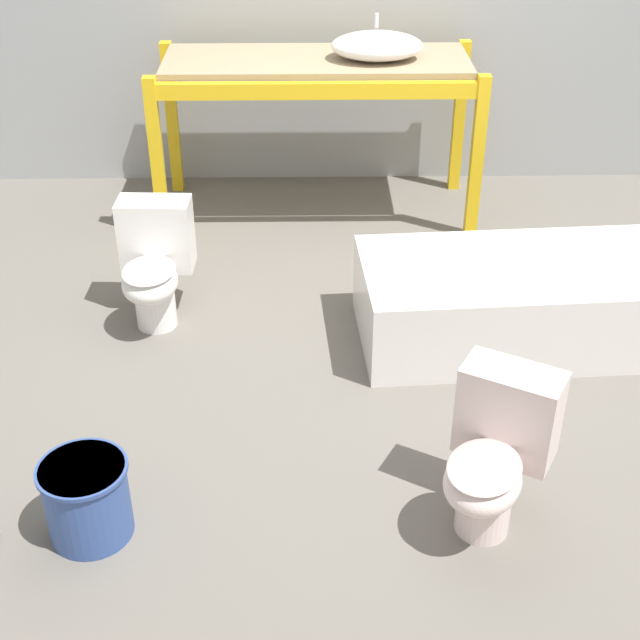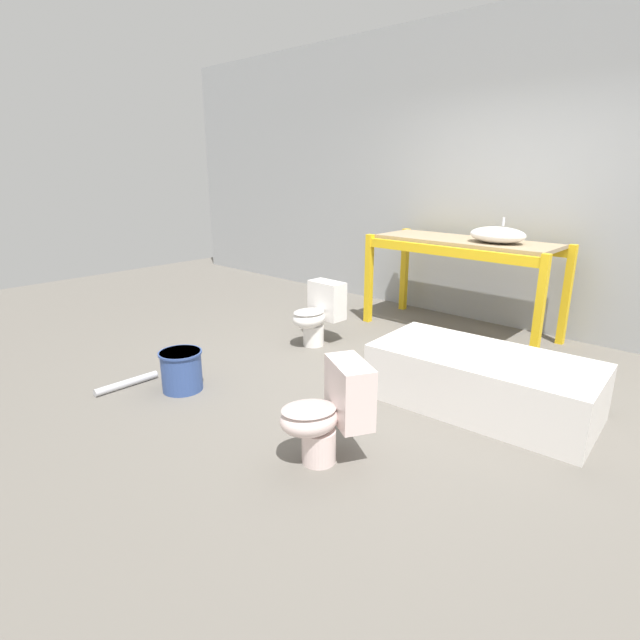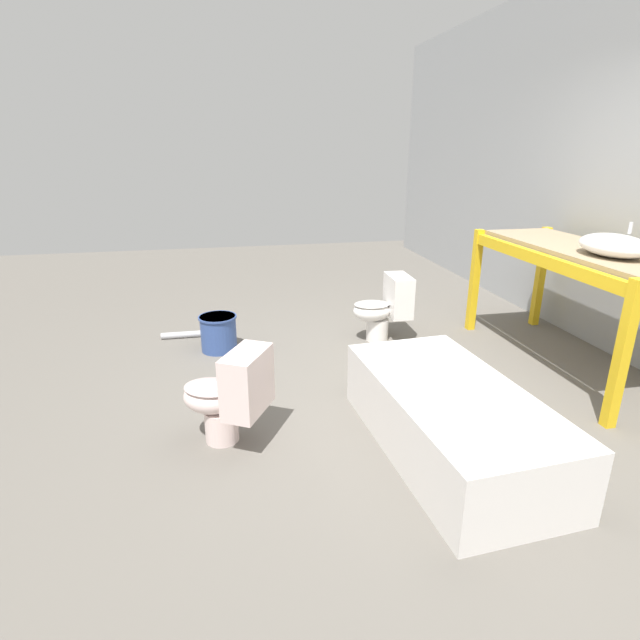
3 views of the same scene
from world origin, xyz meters
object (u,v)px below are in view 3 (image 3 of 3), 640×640
object	(u,v)px
toilet_near	(385,306)
bucket_white	(219,332)
bathtub_main	(451,415)
sink_basin	(614,245)
toilet_far	(229,394)

from	to	relation	value
toilet_near	bucket_white	xyz separation A→B (m)	(-0.05, -1.51, -0.16)
bathtub_main	sink_basin	bearing A→B (deg)	109.38
sink_basin	toilet_far	world-z (taller)	sink_basin
bucket_white	sink_basin	bearing A→B (deg)	65.96
toilet_near	toilet_far	xyz separation A→B (m)	(1.44, -1.45, 0.00)
toilet_far	sink_basin	bearing A→B (deg)	124.86
bathtub_main	toilet_far	bearing A→B (deg)	-109.44
toilet_near	bucket_white	bearing A→B (deg)	-89.44
toilet_near	toilet_far	distance (m)	2.05
bathtub_main	toilet_near	distance (m)	1.81
toilet_far	bathtub_main	bearing A→B (deg)	103.53
bathtub_main	toilet_near	size ratio (longest dim) A/B	2.61
toilet_far	bucket_white	bearing A→B (deg)	-148.79
sink_basin	toilet_near	distance (m)	1.86
bathtub_main	toilet_near	xyz separation A→B (m)	(-1.79, 0.21, 0.09)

